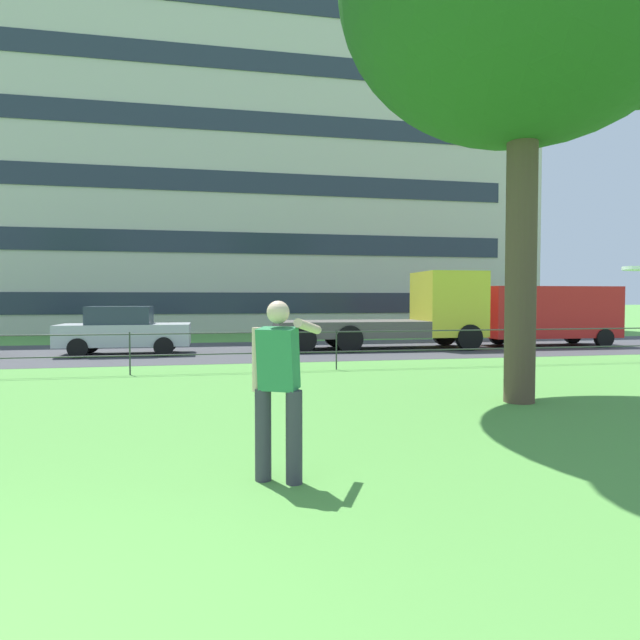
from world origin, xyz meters
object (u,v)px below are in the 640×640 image
at_px(person_thrower, 279,384).
at_px(car_silver_far_left, 124,330).
at_px(panel_van_far_right, 548,312).
at_px(apartment_building_background, 236,175).
at_px(flatbed_truck_right, 409,315).

distance_m(person_thrower, car_silver_far_left, 13.42).
bearing_deg(panel_van_far_right, apartment_building_background, 123.12).
bearing_deg(flatbed_truck_right, person_thrower, -115.54).
height_order(person_thrower, panel_van_far_right, panel_van_far_right).
height_order(panel_van_far_right, apartment_building_background, apartment_building_background).
bearing_deg(apartment_building_background, panel_van_far_right, -56.88).
height_order(car_silver_far_left, apartment_building_background, apartment_building_background).
distance_m(flatbed_truck_right, panel_van_far_right, 5.56).
distance_m(flatbed_truck_right, apartment_building_background, 19.37).
xyz_separation_m(person_thrower, car_silver_far_left, (-3.32, 13.00, -0.17)).
xyz_separation_m(person_thrower, apartment_building_background, (1.06, 29.89, 8.66)).
xyz_separation_m(car_silver_far_left, panel_van_far_right, (15.21, 0.30, 0.49)).
height_order(person_thrower, apartment_building_background, apartment_building_background).
distance_m(car_silver_far_left, apartment_building_background, 19.56).
height_order(person_thrower, flatbed_truck_right, flatbed_truck_right).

